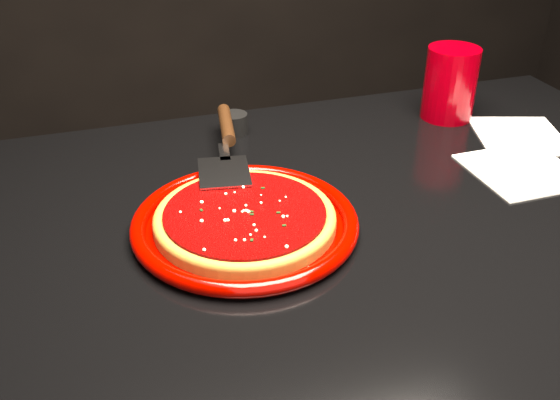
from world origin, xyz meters
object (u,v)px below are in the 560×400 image
object	(u,v)px
pizza_server	(227,144)
table	(342,386)
cup	(450,83)
plate	(245,223)
ramekin	(234,124)

from	to	relation	value
pizza_server	table	bearing A→B (deg)	-41.45
table	cup	world-z (taller)	cup
table	plate	world-z (taller)	plate
plate	pizza_server	distance (m)	0.19
cup	ramekin	world-z (taller)	cup
plate	ramekin	bearing A→B (deg)	78.62
ramekin	plate	bearing A→B (deg)	-101.38
table	ramekin	world-z (taller)	ramekin
pizza_server	ramekin	xyz separation A→B (m)	(0.04, 0.12, -0.02)
table	ramekin	xyz separation A→B (m)	(-0.11, 0.30, 0.39)
pizza_server	plate	bearing A→B (deg)	-86.99
pizza_server	cup	distance (m)	0.45
ramekin	pizza_server	bearing A→B (deg)	-109.16
ramekin	table	bearing A→B (deg)	-70.52
pizza_server	cup	world-z (taller)	cup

